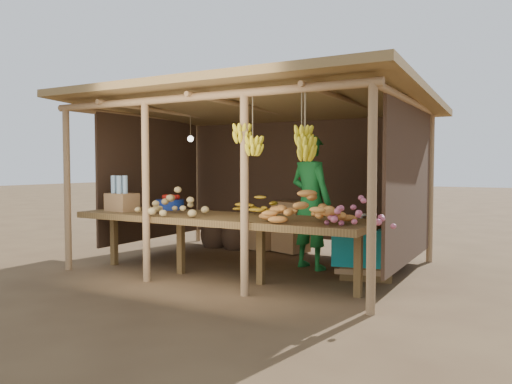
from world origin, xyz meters
The scene contains 13 objects.
ground centered at (0.00, 0.00, 0.00)m, with size 60.00×60.00×0.00m, color brown.
stall_structure centered at (0.06, 0.10, 1.93)m, with size 4.70×3.50×2.43m.
counter centered at (0.00, -0.95, 0.74)m, with size 3.90×1.05×0.80m.
potato_heap centered at (-0.56, -1.20, 0.98)m, with size 0.93×0.56×0.36m, color tan, non-canonical shape.
sweet_potato_heap centered at (1.32, -1.22, 0.98)m, with size 0.97×0.58×0.36m, color #C57C32, non-canonical shape.
onion_heap centered at (1.90, -1.25, 0.98)m, with size 0.70×0.42×0.35m, color #B65871, non-canonical shape.
banana_pile centered at (0.28, -0.50, 0.97)m, with size 0.55×0.33×0.35m, color gold, non-canonical shape.
tomato_basin centered at (-1.09, -0.57, 0.89)m, with size 0.40×0.40×0.21m.
bottle_box centered at (-1.50, -1.08, 0.99)m, with size 0.41×0.34×0.49m.
vendor centered at (0.75, 0.21, 0.93)m, with size 0.67×0.44×1.85m, color #19742E.
tarp_crate centered at (1.60, 0.02, 0.34)m, with size 0.81×0.74×0.83m.
carton_stack centered at (-0.21, 1.20, 0.36)m, with size 1.18×0.54×0.82m.
burlap_sacks centered at (-1.22, 1.05, 0.28)m, with size 0.90×0.47×0.64m.
Camera 1 is at (3.45, -6.13, 1.42)m, focal length 35.00 mm.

